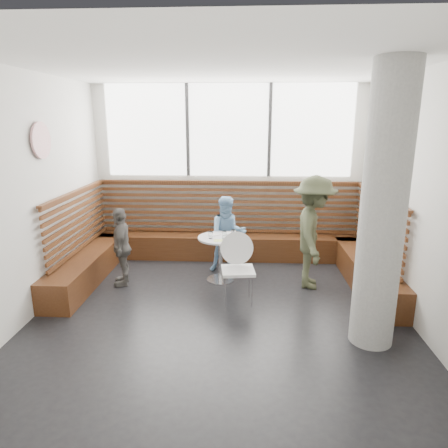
# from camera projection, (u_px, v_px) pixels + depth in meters

# --- Properties ---
(room) EXTENTS (5.00, 5.00, 3.20)m
(room) POSITION_uv_depth(u_px,v_px,m) (220.00, 198.00, 5.09)
(room) COLOR silver
(room) RESTS_ON ground
(booth) EXTENTS (5.00, 2.50, 1.44)m
(booth) POSITION_uv_depth(u_px,v_px,m) (226.00, 245.00, 7.10)
(booth) COLOR #402110
(booth) RESTS_ON ground
(concrete_column) EXTENTS (0.50, 0.50, 3.20)m
(concrete_column) POSITION_uv_depth(u_px,v_px,m) (383.00, 211.00, 4.40)
(concrete_column) COLOR gray
(concrete_column) RESTS_ON ground
(wall_art) EXTENTS (0.03, 0.50, 0.50)m
(wall_art) POSITION_uv_depth(u_px,v_px,m) (41.00, 140.00, 5.42)
(wall_art) COLOR white
(wall_art) RESTS_ON room
(cafe_table) EXTENTS (0.73, 0.73, 0.75)m
(cafe_table) POSITION_uv_depth(u_px,v_px,m) (220.00, 249.00, 6.46)
(cafe_table) COLOR silver
(cafe_table) RESTS_ON ground
(cafe_chair) EXTENTS (0.48, 0.47, 1.00)m
(cafe_chair) POSITION_uv_depth(u_px,v_px,m) (238.00, 262.00, 5.72)
(cafe_chair) COLOR white
(cafe_chair) RESTS_ON ground
(adult_man) EXTENTS (0.80, 1.22, 1.77)m
(adult_man) POSITION_uv_depth(u_px,v_px,m) (313.00, 233.00, 6.16)
(adult_man) COLOR #41462F
(adult_man) RESTS_ON ground
(child_back) EXTENTS (0.72, 0.60, 1.32)m
(child_back) POSITION_uv_depth(u_px,v_px,m) (228.00, 234.00, 6.86)
(child_back) COLOR #78A6D1
(child_back) RESTS_ON ground
(child_left) EXTENTS (0.44, 0.78, 1.25)m
(child_left) POSITION_uv_depth(u_px,v_px,m) (122.00, 247.00, 6.31)
(child_left) COLOR #5B5753
(child_left) RESTS_ON ground
(plate_near) EXTENTS (0.20, 0.20, 0.01)m
(plate_near) POSITION_uv_depth(u_px,v_px,m) (214.00, 234.00, 6.54)
(plate_near) COLOR white
(plate_near) RESTS_ON cafe_table
(plate_far) EXTENTS (0.18, 0.18, 0.01)m
(plate_far) POSITION_uv_depth(u_px,v_px,m) (228.00, 234.00, 6.55)
(plate_far) COLOR white
(plate_far) RESTS_ON cafe_table
(glass_left) EXTENTS (0.07, 0.07, 0.11)m
(glass_left) POSITION_uv_depth(u_px,v_px,m) (211.00, 235.00, 6.31)
(glass_left) COLOR white
(glass_left) RESTS_ON cafe_table
(glass_mid) EXTENTS (0.07, 0.07, 0.12)m
(glass_mid) POSITION_uv_depth(u_px,v_px,m) (224.00, 235.00, 6.31)
(glass_mid) COLOR white
(glass_mid) RESTS_ON cafe_table
(glass_right) EXTENTS (0.08, 0.08, 0.12)m
(glass_right) POSITION_uv_depth(u_px,v_px,m) (234.00, 234.00, 6.37)
(glass_right) COLOR white
(glass_right) RESTS_ON cafe_table
(menu_card) EXTENTS (0.20, 0.15, 0.00)m
(menu_card) POSITION_uv_depth(u_px,v_px,m) (220.00, 241.00, 6.21)
(menu_card) COLOR #A5C64C
(menu_card) RESTS_ON cafe_table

